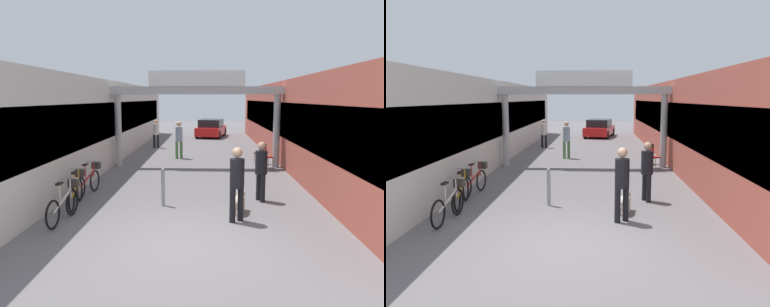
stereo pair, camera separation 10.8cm
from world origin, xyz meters
TOP-DOWN VIEW (x-y plane):
  - ground_plane at (0.00, 0.00)m, footprint 80.00×80.00m
  - storefront_left at (-5.09, 11.00)m, footprint 3.00×26.00m
  - storefront_right at (5.09, 11.00)m, footprint 3.00×26.00m
  - arcade_sign_gateway at (0.00, 8.48)m, footprint 7.40×0.47m
  - pedestrian_with_dog at (1.15, 1.34)m, footprint 0.47×0.47m
  - pedestrian_companion at (1.97, 3.17)m, footprint 0.44×0.44m
  - pedestrian_carrying_crate at (-0.92, 10.68)m, footprint 0.47×0.47m
  - pedestrian_elderly_walking at (-2.56, 14.55)m, footprint 0.43×0.43m
  - dog_on_leash at (1.28, 2.05)m, footprint 0.42×0.77m
  - bicycle_silver_nearest at (-2.95, 1.26)m, footprint 0.46×1.69m
  - bicycle_orange_second at (-3.11, 2.52)m, footprint 0.46×1.68m
  - bicycle_red_third at (-3.14, 3.73)m, footprint 0.46×1.68m
  - bollard_post_metal at (-0.75, 2.59)m, footprint 0.10×0.10m
  - cafe_chair_red_nearer at (2.88, 8.22)m, footprint 0.53×0.53m
  - cafe_chair_black_farther at (2.85, 9.30)m, footprint 0.56×0.56m
  - parked_car_red at (0.75, 21.02)m, footprint 2.46×4.26m

SIDE VIEW (x-z plane):
  - ground_plane at x=0.00m, z-range 0.00..0.00m
  - dog_on_leash at x=1.28m, z-range 0.07..0.61m
  - bicycle_silver_nearest at x=-2.95m, z-range -0.05..0.93m
  - bicycle_orange_second at x=-3.11m, z-range -0.05..0.93m
  - bicycle_red_third at x=-3.14m, z-range -0.05..0.93m
  - bollard_post_metal at x=-0.75m, z-range 0.01..1.05m
  - cafe_chair_red_nearer at x=2.88m, z-range 0.10..0.99m
  - cafe_chair_black_farther at x=2.85m, z-range 0.10..0.99m
  - parked_car_red at x=0.75m, z-range -0.02..1.31m
  - pedestrian_elderly_walking at x=-2.56m, z-range 0.12..1.77m
  - pedestrian_companion at x=1.97m, z-range 0.12..1.82m
  - pedestrian_with_dog at x=1.15m, z-range 0.14..1.92m
  - pedestrian_carrying_crate at x=-0.92m, z-range 0.14..1.94m
  - storefront_left at x=-5.09m, z-range 0.00..3.64m
  - storefront_right at x=5.09m, z-range 0.00..3.64m
  - arcade_sign_gateway at x=0.00m, z-range 0.82..4.85m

